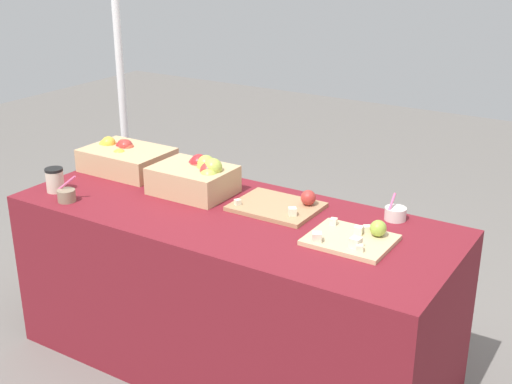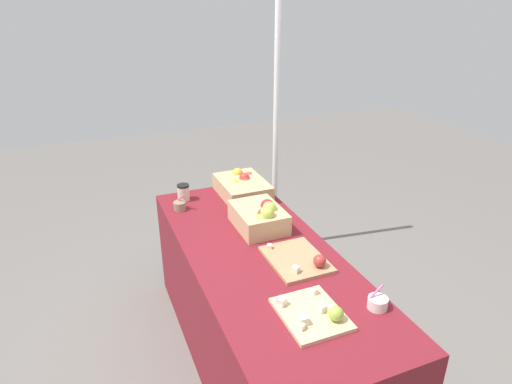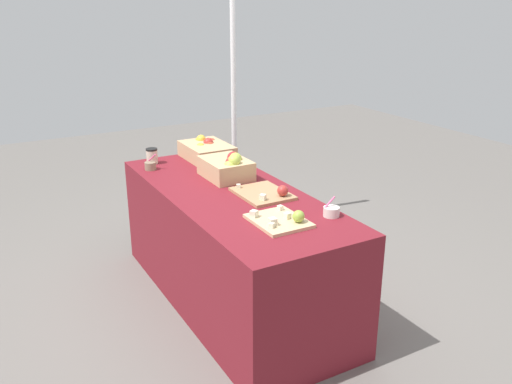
{
  "view_description": "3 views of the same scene",
  "coord_description": "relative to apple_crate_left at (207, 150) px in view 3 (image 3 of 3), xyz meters",
  "views": [
    {
      "loc": [
        1.49,
        -2.17,
        1.85
      ],
      "look_at": [
        0.15,
        -0.04,
        0.88
      ],
      "focal_mm": 47.72,
      "sensor_mm": 36.0,
      "label": 1
    },
    {
      "loc": [
        1.86,
        -0.8,
        2.0
      ],
      "look_at": [
        -0.18,
        0.05,
        1.01
      ],
      "focal_mm": 31.14,
      "sensor_mm": 36.0,
      "label": 2
    },
    {
      "loc": [
        2.79,
        -1.4,
        1.86
      ],
      "look_at": [
        0.18,
        0.07,
        0.78
      ],
      "focal_mm": 38.35,
      "sensor_mm": 36.0,
      "label": 3
    }
  ],
  "objects": [
    {
      "name": "ground_plane",
      "position": [
        0.74,
        -0.17,
        -0.8
      ],
      "size": [
        10.0,
        10.0,
        0.0
      ],
      "primitive_type": "plane",
      "color": "slate"
    },
    {
      "name": "table",
      "position": [
        0.74,
        -0.17,
        -0.43
      ],
      "size": [
        1.9,
        0.76,
        0.74
      ],
      "primitive_type": "cube",
      "color": "maroon",
      "rests_on": "ground_plane"
    },
    {
      "name": "apple_crate_left",
      "position": [
        0.0,
        0.0,
        0.0
      ],
      "size": [
        0.41,
        0.3,
        0.15
      ],
      "color": "tan",
      "rests_on": "table"
    },
    {
      "name": "apple_crate_middle",
      "position": [
        0.48,
        -0.07,
        0.01
      ],
      "size": [
        0.35,
        0.26,
        0.18
      ],
      "color": "tan",
      "rests_on": "table"
    },
    {
      "name": "cutting_board_front",
      "position": [
        1.3,
        -0.17,
        -0.05
      ],
      "size": [
        0.32,
        0.26,
        0.08
      ],
      "color": "#D1B284",
      "rests_on": "table"
    },
    {
      "name": "cutting_board_back",
      "position": [
        0.9,
        -0.03,
        -0.05
      ],
      "size": [
        0.36,
        0.28,
        0.08
      ],
      "color": "tan",
      "rests_on": "table"
    },
    {
      "name": "sample_bowl_near",
      "position": [
        0.06,
        -0.45,
        -0.03
      ],
      "size": [
        0.09,
        0.08,
        0.12
      ],
      "color": "gray",
      "rests_on": "table"
    },
    {
      "name": "sample_bowl_mid",
      "position": [
        1.35,
        0.12,
        -0.04
      ],
      "size": [
        0.09,
        0.09,
        0.1
      ],
      "color": "silver",
      "rests_on": "table"
    },
    {
      "name": "coffee_cup",
      "position": [
        -0.07,
        -0.39,
        -0.01
      ],
      "size": [
        0.08,
        0.08,
        0.11
      ],
      "color": "beige",
      "rests_on": "table"
    },
    {
      "name": "tent_pole",
      "position": [
        -0.41,
        0.44,
        0.33
      ],
      "size": [
        0.04,
        0.04,
        2.27
      ],
      "primitive_type": "cylinder",
      "color": "white",
      "rests_on": "ground_plane"
    }
  ]
}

